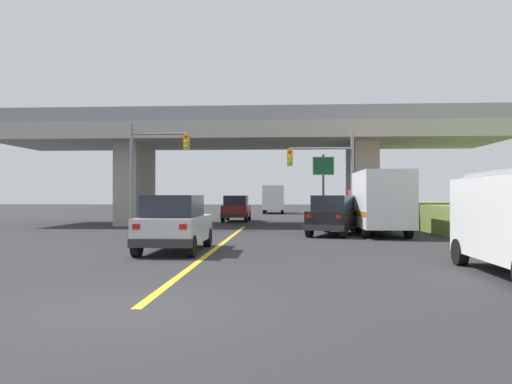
{
  "coord_description": "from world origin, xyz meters",
  "views": [
    {
      "loc": [
        2.62,
        -8.62,
        2.0
      ],
      "look_at": [
        1.33,
        13.59,
        2.17
      ],
      "focal_mm": 34.92,
      "sensor_mm": 36.0,
      "label": 1
    }
  ],
  "objects_px": {
    "suv_lead": "(175,223)",
    "highway_sign": "(323,174)",
    "box_truck": "(379,202)",
    "traffic_signal_farside": "(150,162)",
    "suv_crossing": "(334,215)",
    "traffic_signal_nearside": "(329,170)",
    "sedan_oncoming": "(236,208)",
    "semi_truck_distant": "(274,199)"
  },
  "relations": [
    {
      "from": "traffic_signal_farside",
      "to": "sedan_oncoming",
      "type": "bearing_deg",
      "value": 68.75
    },
    {
      "from": "traffic_signal_farside",
      "to": "suv_crossing",
      "type": "bearing_deg",
      "value": -16.94
    },
    {
      "from": "traffic_signal_nearside",
      "to": "traffic_signal_farside",
      "type": "height_order",
      "value": "traffic_signal_farside"
    },
    {
      "from": "highway_sign",
      "to": "semi_truck_distant",
      "type": "bearing_deg",
      "value": 99.11
    },
    {
      "from": "suv_crossing",
      "to": "suv_lead",
      "type": "bearing_deg",
      "value": -110.62
    },
    {
      "from": "traffic_signal_nearside",
      "to": "suv_lead",
      "type": "bearing_deg",
      "value": -122.47
    },
    {
      "from": "suv_crossing",
      "to": "highway_sign",
      "type": "height_order",
      "value": "highway_sign"
    },
    {
      "from": "suv_lead",
      "to": "suv_crossing",
      "type": "relative_size",
      "value": 0.91
    },
    {
      "from": "traffic_signal_nearside",
      "to": "semi_truck_distant",
      "type": "height_order",
      "value": "traffic_signal_nearside"
    },
    {
      "from": "suv_crossing",
      "to": "traffic_signal_farside",
      "type": "relative_size",
      "value": 0.81
    },
    {
      "from": "sedan_oncoming",
      "to": "traffic_signal_farside",
      "type": "xyz_separation_m",
      "value": [
        -4.04,
        -10.38,
        2.98
      ]
    },
    {
      "from": "suv_crossing",
      "to": "traffic_signal_farside",
      "type": "height_order",
      "value": "traffic_signal_farside"
    },
    {
      "from": "traffic_signal_nearside",
      "to": "semi_truck_distant",
      "type": "bearing_deg",
      "value": 97.34
    },
    {
      "from": "sedan_oncoming",
      "to": "highway_sign",
      "type": "relative_size",
      "value": 0.92
    },
    {
      "from": "box_truck",
      "to": "traffic_signal_farside",
      "type": "height_order",
      "value": "traffic_signal_farside"
    },
    {
      "from": "sedan_oncoming",
      "to": "semi_truck_distant",
      "type": "bearing_deg",
      "value": 81.89
    },
    {
      "from": "highway_sign",
      "to": "semi_truck_distant",
      "type": "relative_size",
      "value": 0.73
    },
    {
      "from": "suv_lead",
      "to": "highway_sign",
      "type": "xyz_separation_m",
      "value": [
        6.46,
        15.27,
        2.42
      ]
    },
    {
      "from": "traffic_signal_nearside",
      "to": "semi_truck_distant",
      "type": "xyz_separation_m",
      "value": [
        -3.74,
        29.03,
        -1.79
      ]
    },
    {
      "from": "suv_crossing",
      "to": "sedan_oncoming",
      "type": "bearing_deg",
      "value": 133.91
    },
    {
      "from": "box_truck",
      "to": "traffic_signal_nearside",
      "type": "bearing_deg",
      "value": 140.11
    },
    {
      "from": "traffic_signal_nearside",
      "to": "box_truck",
      "type": "bearing_deg",
      "value": -39.89
    },
    {
      "from": "suv_lead",
      "to": "semi_truck_distant",
      "type": "xyz_separation_m",
      "value": [
        2.64,
        39.05,
        0.62
      ]
    },
    {
      "from": "sedan_oncoming",
      "to": "highway_sign",
      "type": "distance_m",
      "value": 9.11
    },
    {
      "from": "traffic_signal_farside",
      "to": "highway_sign",
      "type": "relative_size",
      "value": 1.31
    },
    {
      "from": "suv_lead",
      "to": "box_truck",
      "type": "height_order",
      "value": "box_truck"
    },
    {
      "from": "box_truck",
      "to": "traffic_signal_farside",
      "type": "bearing_deg",
      "value": 167.02
    },
    {
      "from": "box_truck",
      "to": "traffic_signal_nearside",
      "type": "relative_size",
      "value": 1.28
    },
    {
      "from": "sedan_oncoming",
      "to": "semi_truck_distant",
      "type": "height_order",
      "value": "semi_truck_distant"
    },
    {
      "from": "suv_lead",
      "to": "traffic_signal_nearside",
      "type": "distance_m",
      "value": 12.12
    },
    {
      "from": "sedan_oncoming",
      "to": "highway_sign",
      "type": "bearing_deg",
      "value": -43.83
    },
    {
      "from": "suv_lead",
      "to": "sedan_oncoming",
      "type": "distance_m",
      "value": 21.35
    },
    {
      "from": "suv_lead",
      "to": "highway_sign",
      "type": "height_order",
      "value": "highway_sign"
    },
    {
      "from": "suv_crossing",
      "to": "traffic_signal_nearside",
      "type": "bearing_deg",
      "value": 110.49
    },
    {
      "from": "suv_crossing",
      "to": "traffic_signal_farside",
      "type": "bearing_deg",
      "value": -178.08
    },
    {
      "from": "traffic_signal_nearside",
      "to": "traffic_signal_farside",
      "type": "distance_m",
      "value": 10.36
    },
    {
      "from": "sedan_oncoming",
      "to": "traffic_signal_nearside",
      "type": "distance_m",
      "value": 13.17
    },
    {
      "from": "suv_crossing",
      "to": "semi_truck_distant",
      "type": "relative_size",
      "value": 0.78
    },
    {
      "from": "suv_crossing",
      "to": "semi_truck_distant",
      "type": "height_order",
      "value": "semi_truck_distant"
    },
    {
      "from": "highway_sign",
      "to": "suv_lead",
      "type": "bearing_deg",
      "value": -112.93
    },
    {
      "from": "suv_lead",
      "to": "box_truck",
      "type": "bearing_deg",
      "value": 42.74
    },
    {
      "from": "suv_lead",
      "to": "semi_truck_distant",
      "type": "bearing_deg",
      "value": 86.13
    }
  ]
}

